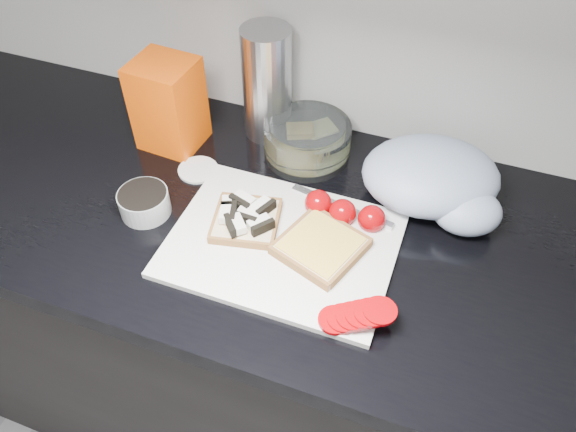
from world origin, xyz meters
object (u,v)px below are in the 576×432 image
object	(u,v)px
cutting_board	(282,244)
glass_bowl	(307,141)
bread_bag	(168,104)
steel_canister	(267,84)

from	to	relation	value
cutting_board	glass_bowl	distance (m)	0.26
bread_bag	cutting_board	bearing A→B (deg)	-27.64
bread_bag	steel_canister	distance (m)	0.21
cutting_board	bread_bag	world-z (taller)	bread_bag
glass_bowl	steel_canister	distance (m)	0.14
bread_bag	steel_canister	size ratio (longest dim) A/B	0.78
cutting_board	glass_bowl	bearing A→B (deg)	99.18
glass_bowl	bread_bag	size ratio (longest dim) A/B	0.95
cutting_board	steel_canister	xyz separation A→B (m)	(-0.15, 0.30, 0.12)
glass_bowl	bread_bag	distance (m)	0.29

